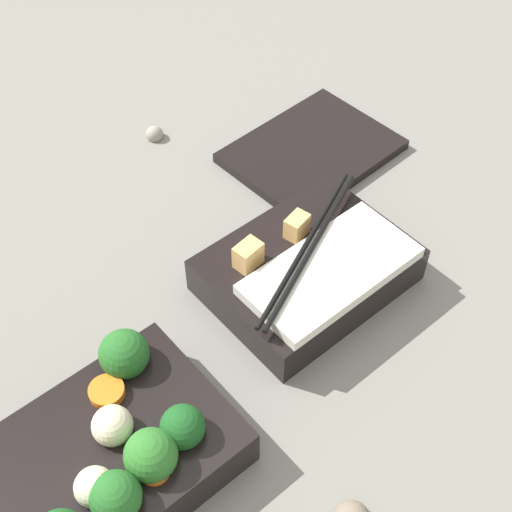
# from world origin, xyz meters

# --- Properties ---
(ground_plane) EXTENTS (3.00, 3.00, 0.00)m
(ground_plane) POSITION_xyz_m (0.00, 0.00, 0.00)
(ground_plane) COLOR slate
(bento_tray_vegetable) EXTENTS (0.19, 0.15, 0.08)m
(bento_tray_vegetable) POSITION_xyz_m (-0.12, -0.03, 0.03)
(bento_tray_vegetable) COLOR black
(bento_tray_vegetable) RESTS_ON ground_plane
(bento_tray_rice) EXTENTS (0.20, 0.14, 0.07)m
(bento_tray_rice) POSITION_xyz_m (0.13, 0.01, 0.03)
(bento_tray_rice) COLOR black
(bento_tray_rice) RESTS_ON ground_plane
(bento_lid) EXTENTS (0.19, 0.15, 0.01)m
(bento_lid) POSITION_xyz_m (0.27, 0.16, 0.01)
(bento_lid) COLOR black
(bento_lid) RESTS_ON ground_plane
(pebble_0) EXTENTS (0.02, 0.02, 0.02)m
(pebble_0) POSITION_xyz_m (0.15, 0.30, 0.01)
(pebble_0) COLOR gray
(pebble_0) RESTS_ON ground_plane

